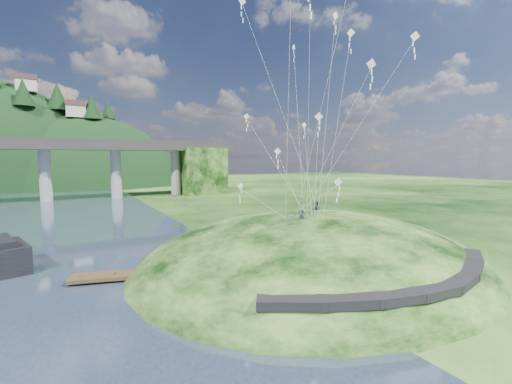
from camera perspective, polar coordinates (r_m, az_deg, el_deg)
ground at (r=29.05m, az=-1.08°, el=-15.37°), size 320.00×320.00×0.00m
grass_hill at (r=35.31m, az=9.16°, el=-14.11°), size 36.00×32.00×13.00m
footpath at (r=26.13m, az=25.07°, el=-13.54°), size 22.29×5.84×0.83m
wooden_dock at (r=32.18m, az=-17.48°, el=-12.75°), size 12.73×5.34×0.90m
kite_flyers at (r=35.61m, az=9.46°, el=-1.86°), size 5.80×4.71×1.88m
kite_swarm at (r=35.34m, az=8.91°, el=19.23°), size 16.62×16.02×21.96m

